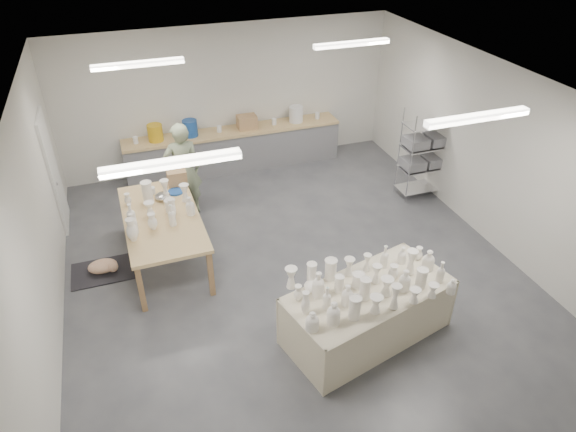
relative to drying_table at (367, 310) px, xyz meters
name	(u,v)px	position (x,y,z in m)	size (l,w,h in m)	color
room	(283,152)	(-0.58, 1.79, 1.61)	(8.00, 8.02, 3.00)	#424449
back_counter	(234,148)	(-0.48, 5.39, 0.04)	(4.60, 0.60, 1.24)	tan
wire_shelf	(424,152)	(2.73, 3.11, 0.48)	(0.88, 0.48, 1.80)	silver
drying_table	(367,310)	(0.00, 0.00, 0.00)	(2.44, 1.61, 1.16)	olive
work_table	(161,212)	(-2.34, 2.66, 0.44)	(1.19, 2.33, 1.24)	tan
rug	(104,271)	(-3.37, 2.60, -0.43)	(1.00, 0.70, 0.02)	black
cat	(104,266)	(-3.35, 2.59, -0.32)	(0.49, 0.37, 0.20)	white
potter	(183,169)	(-1.77, 3.97, 0.46)	(0.66, 0.43, 1.80)	gray
red_stool	(184,191)	(-1.77, 4.24, -0.14)	(0.41, 0.41, 0.33)	red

